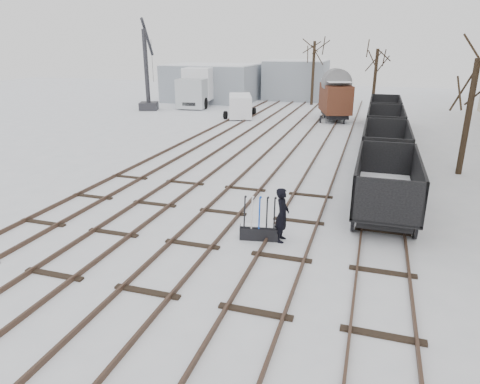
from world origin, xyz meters
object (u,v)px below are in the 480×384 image
object	(u,v)px
ground_frame	(259,231)
crane	(149,87)
box_van_wagon	(335,97)
panel_van	(240,106)
lorry	(200,86)
worker	(282,215)
freight_wagon_a	(385,194)

from	to	relation	value
ground_frame	crane	world-z (taller)	crane
box_van_wagon	panel_van	xyz separation A→B (m)	(-8.31, -0.65, -0.95)
ground_frame	box_van_wagon	size ratio (longest dim) A/B	0.30
box_van_wagon	lorry	bearing A→B (deg)	142.54
worker	lorry	xyz separation A→B (m)	(-15.59, 30.55, 1.09)
lorry	freight_wagon_a	bearing A→B (deg)	-61.52
worker	box_van_wagon	distance (m)	24.80
panel_van	crane	world-z (taller)	crane
ground_frame	crane	xyz separation A→B (m)	(-18.40, 25.89, 1.98)
panel_van	box_van_wagon	bearing A→B (deg)	-14.22
freight_wagon_a	lorry	xyz separation A→B (m)	(-18.86, 27.20, 1.14)
ground_frame	box_van_wagon	distance (m)	24.93
panel_van	crane	size ratio (longest dim) A/B	0.56
worker	panel_van	world-z (taller)	panel_van
ground_frame	worker	world-z (taller)	worker
lorry	box_van_wagon	bearing A→B (deg)	-27.58
box_van_wagon	lorry	distance (m)	15.91
worker	box_van_wagon	world-z (taller)	box_van_wagon
ground_frame	panel_van	distance (m)	25.62
box_van_wagon	worker	bearing A→B (deg)	-104.35
box_van_wagon	crane	distance (m)	18.41
box_van_wagon	panel_van	bearing A→B (deg)	168.34
ground_frame	worker	xyz separation A→B (m)	(0.75, 0.10, 0.65)
freight_wagon_a	box_van_wagon	xyz separation A→B (m)	(-4.04, 21.42, 1.09)
worker	crane	size ratio (longest dim) A/B	0.22
ground_frame	freight_wagon_a	bearing A→B (deg)	31.25
worker	crane	xyz separation A→B (m)	(-19.15, 25.79, 1.34)
crane	lorry	bearing A→B (deg)	34.13
crane	worker	bearing A→B (deg)	-72.52
worker	panel_van	size ratio (longest dim) A/B	0.39
worker	panel_van	bearing A→B (deg)	18.54
lorry	ground_frame	bearing A→B (deg)	-70.42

